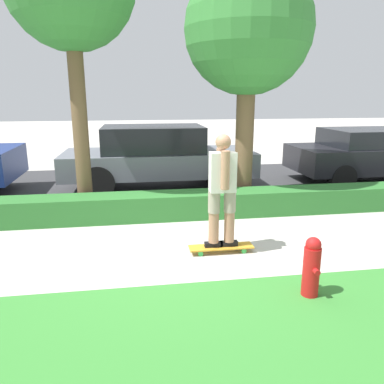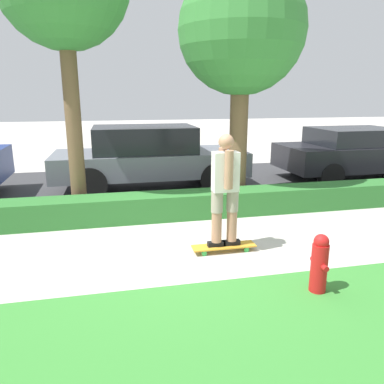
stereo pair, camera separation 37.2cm
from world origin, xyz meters
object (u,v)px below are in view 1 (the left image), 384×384
skater_person (222,189)px  parked_car_middle (157,156)px  parked_car_rear (371,154)px  fire_hydrant (311,267)px  skateboard (221,247)px  tree_mid (248,32)px

skater_person → parked_car_middle: bearing=99.3°
parked_car_rear → fire_hydrant: (-4.26, -5.39, -0.38)m
skateboard → fire_hydrant: fire_hydrant is taller
parked_car_middle → fire_hydrant: bearing=-75.0°
skater_person → parked_car_rear: (4.99, 4.03, -0.23)m
fire_hydrant → parked_car_rear: bearing=51.6°
parked_car_middle → fire_hydrant: size_ratio=6.37×
parked_car_middle → fire_hydrant: (1.40, -5.40, -0.45)m
parked_car_middle → skateboard: bearing=-80.2°
skateboard → parked_car_middle: (-0.67, 4.04, 0.74)m
parked_car_rear → fire_hydrant: size_ratio=5.89×
skateboard → tree_mid: bearing=66.8°
skateboard → parked_car_middle: parked_car_middle is taller
parked_car_rear → tree_mid: bearing=-157.8°
skateboard → parked_car_rear: 6.45m
skateboard → tree_mid: 4.17m
skateboard → parked_car_rear: size_ratio=0.22×
parked_car_middle → parked_car_rear: size_ratio=1.08×
skateboard → tree_mid: size_ratio=0.20×
parked_car_middle → parked_car_rear: bearing=0.3°
skater_person → tree_mid: 3.51m
skater_person → parked_car_middle: (-0.67, 4.04, -0.15)m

